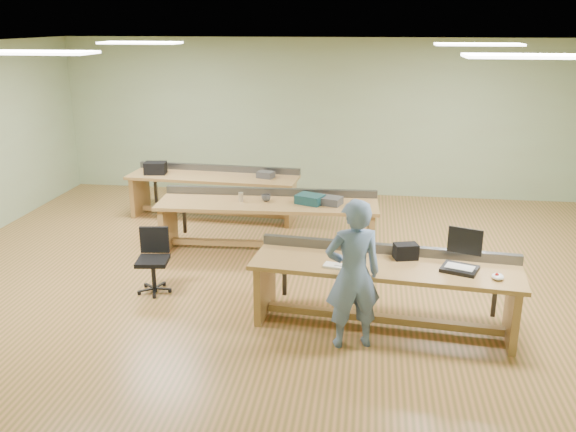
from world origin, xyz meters
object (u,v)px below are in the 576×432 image
Objects in this scene: person at (353,274)px; laptop_base at (460,269)px; parts_bin_teal at (310,199)px; parts_bin_grey at (328,200)px; drinks_can at (241,197)px; camera_bag at (406,251)px; task_chair at (154,269)px; mug at (266,198)px; workbench_back at (214,186)px; workbench_mid at (268,214)px; workbench_front at (384,280)px.

person is 4.40× the size of laptop_base.
laptop_base is at bearing -51.04° from parts_bin_teal.
drinks_can reaches higher than parts_bin_grey.
parts_bin_grey is (-1.02, 2.01, -0.03)m from camera_bag.
laptop_base is 0.92× the size of parts_bin_grey.
task_chair is 2.09m from mug.
workbench_mid is at bearing -46.94° from workbench_back.
drinks_can reaches higher than laptop_base.
workbench_front is at bearing -46.12° from drinks_can.
person is 2.72m from parts_bin_grey.
camera_bag is 1.92× the size of mug.
drinks_can is at bearing -178.50° from parts_bin_grey.
mug is (1.17, -1.43, 0.24)m from workbench_back.
parts_bin_grey is 0.91m from mug.
parts_bin_teal is 0.26m from parts_bin_grey.
camera_bag reaches higher than laptop_base.
parts_bin_teal is (1.81, 1.63, 0.52)m from task_chair.
task_chair is 2.16× the size of parts_bin_teal.
parts_bin_grey reaches higher than laptop_base.
workbench_mid reaches higher than task_chair.
workbench_mid is at bearing 4.89° from drinks_can.
task_chair is at bearing 174.88° from workbench_front.
workbench_back is 7.44× the size of parts_bin_grey.
task_chair is at bearing 157.86° from camera_bag.
workbench_mid is 0.91m from parts_bin_grey.
workbench_front is 2.43m from parts_bin_teal.
workbench_back is at bearing 145.07° from parts_bin_grey.
mug is (-1.71, 2.21, 0.25)m from workbench_front.
laptop_base is 0.62m from camera_bag.
workbench_front is at bearing -157.38° from camera_bag.
drinks_can is (-1.28, -0.03, 0.01)m from parts_bin_grey.
parts_bin_grey is (-1.58, 2.28, 0.03)m from laptop_base.
parts_bin_grey reaches higher than mug.
drinks_can is at bearing 123.92° from camera_bag.
parts_bin_teal reaches higher than workbench_back.
parts_bin_teal and drinks_can have the same top height.
parts_bin_teal is at bearing 1.24° from drinks_can.
camera_bag is 0.69× the size of parts_bin_teal.
camera_bag reaches higher than parts_bin_teal.
workbench_front is 3.69× the size of task_chair.
person is 2.00× the size of task_chair.
parts_bin_teal is 0.66m from mug.
task_chair is at bearing -86.34° from workbench_back.
mug is at bearing -47.35° from workbench_back.
parts_bin_teal is 1.02m from drinks_can.
camera_bag is 3.04m from drinks_can.
person is 6.28× the size of camera_bag.
person reaches higher than workbench_front.
drinks_can is (-0.36, -0.05, 0.01)m from mug.
task_chair is at bearing -124.83° from mug.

